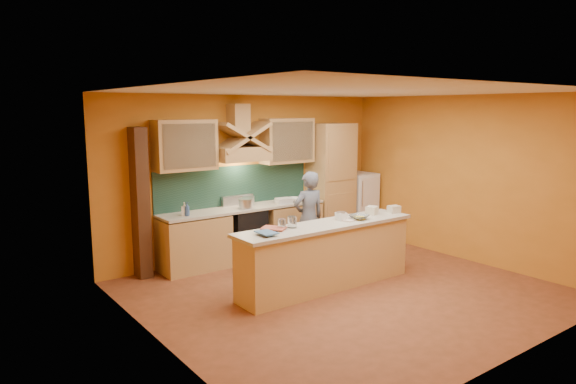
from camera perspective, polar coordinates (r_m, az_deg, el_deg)
floor at (r=7.47m, az=6.35°, el=-10.91°), size 5.50×5.00×0.01m
ceiling at (r=7.02m, az=6.76°, el=11.09°), size 5.50×5.00×0.01m
wall_back at (r=9.08m, az=-4.31°, el=1.82°), size 5.50×0.02×2.80m
wall_front at (r=5.60m, az=24.37°, el=-3.59°), size 5.50×0.02×2.80m
wall_left at (r=5.63m, az=-14.37°, el=-2.98°), size 0.02×5.00×2.80m
wall_right at (r=9.20m, az=19.15°, el=1.43°), size 0.02×5.00×2.80m
base_cabinet_left at (r=8.40m, az=-10.37°, el=-5.65°), size 1.10×0.60×0.86m
base_cabinet_right at (r=9.37m, az=0.11°, el=-3.95°), size 1.10×0.60×0.86m
counter_top at (r=8.75m, az=-4.88°, el=-1.78°), size 3.00×0.62×0.04m
stove at (r=8.84m, az=-4.84°, el=-4.65°), size 0.60×0.58×0.90m
backsplash at (r=8.93m, az=-5.87°, el=0.70°), size 3.00×0.03×0.70m
range_hood at (r=8.66m, az=-5.14°, el=4.25°), size 0.92×0.50×0.24m
hood_chimney at (r=8.72m, az=-5.54°, el=8.09°), size 0.30×0.30×0.50m
upper_cabinet_left at (r=8.24m, az=-11.39°, el=5.11°), size 1.00×0.35×0.80m
upper_cabinet_right at (r=9.27m, az=-0.10°, el=5.72°), size 1.00×0.35×0.80m
pantry_column at (r=9.86m, az=4.78°, el=0.93°), size 0.80×0.60×2.30m
fridge at (r=10.44m, az=7.83°, el=-1.44°), size 0.58×0.60×1.30m
trim_column_left at (r=8.08m, az=-16.08°, el=-1.23°), size 0.20×0.30×2.30m
island_body at (r=7.48m, az=4.27°, el=-7.30°), size 2.80×0.55×0.88m
island_top at (r=7.36m, az=4.31°, el=-3.71°), size 2.90×0.62×0.05m
person at (r=8.53m, az=2.30°, el=-2.89°), size 0.60×0.43×1.55m
pot_large at (r=8.59m, az=-4.74°, el=-1.38°), size 0.23×0.23×0.18m
pot_small at (r=8.90m, az=-4.42°, el=-1.09°), size 0.25×0.25×0.15m
soap_bottle_a at (r=8.15m, az=-11.44°, el=-1.86°), size 0.12×0.13×0.21m
soap_bottle_b at (r=8.11m, az=-11.16°, el=-1.87°), size 0.11×0.11×0.22m
bowl_back at (r=9.19m, az=0.70°, el=-0.85°), size 0.32×0.32×0.08m
dish_rack at (r=9.02m, az=-0.47°, el=-0.98°), size 0.30×0.25×0.10m
book_lower at (r=6.87m, az=-1.90°, el=-4.28°), size 0.38×0.40×0.03m
book_upper at (r=6.61m, az=-3.18°, el=-4.67°), size 0.22×0.29×0.02m
jar_large at (r=7.06m, az=0.45°, el=-3.36°), size 0.13×0.13×0.16m
jar_small at (r=6.98m, az=-0.69°, el=-3.57°), size 0.14×0.14×0.14m
kitchen_scale at (r=7.60m, az=5.91°, el=-2.70°), size 0.14×0.14×0.11m
mixing_bowl at (r=7.68m, az=7.92°, el=-2.78°), size 0.34×0.34×0.07m
cloth at (r=7.60m, az=6.84°, el=-3.08°), size 0.28×0.23×0.02m
grocery_bag_a at (r=8.08m, az=9.29°, el=-2.02°), size 0.24×0.22×0.12m
grocery_bag_b at (r=8.28m, az=11.69°, el=-1.87°), size 0.20×0.17×0.11m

